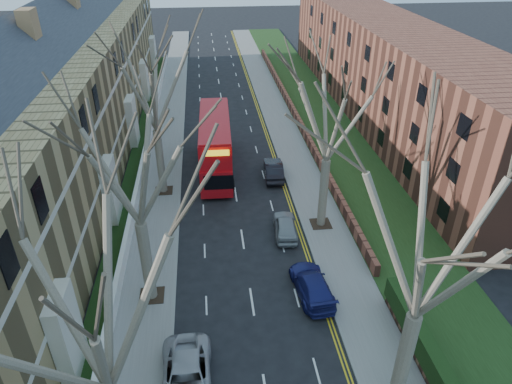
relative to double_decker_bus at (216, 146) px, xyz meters
name	(u,v)px	position (x,y,z in m)	size (l,w,h in m)	color
pavement_left	(167,136)	(-4.67, 7.54, -2.21)	(3.00, 102.00, 0.12)	slate
pavement_right	(285,131)	(7.33, 7.54, -2.21)	(3.00, 102.00, 0.12)	slate
terrace_left	(56,118)	(-12.32, -0.46, 3.26)	(9.70, 78.00, 13.60)	#977C4D
flats_right	(385,69)	(18.79, 11.54, 2.71)	(13.97, 54.00, 10.00)	brown
front_wall_left	(142,169)	(-6.32, -0.46, -1.65)	(0.30, 78.00, 1.00)	white
grass_verge_right	(327,128)	(11.83, 7.54, -2.12)	(6.00, 102.00, 0.06)	#1C3212
tree_left_mid	(85,296)	(-4.37, -25.46, 7.29)	(10.50, 10.50, 14.71)	brown
tree_left_far	(130,153)	(-4.37, -15.46, 6.97)	(10.15, 10.15, 14.22)	brown
tree_left_dist	(150,74)	(-4.37, -3.46, 7.29)	(10.50, 10.50, 14.71)	brown
tree_right_mid	(436,229)	(7.03, -23.46, 7.29)	(10.50, 10.50, 14.71)	brown
tree_right_far	(331,101)	(7.03, -9.46, 6.97)	(10.15, 10.15, 14.22)	brown
double_decker_bus	(216,146)	(0.00, 0.00, 0.00)	(3.06, 11.10, 4.61)	#B10C12
car_left_far	(187,379)	(-2.25, -21.74, -1.57)	(2.33, 5.05, 1.40)	#A8A7AC
car_right_near	(312,285)	(4.85, -16.18, -1.61)	(1.85, 4.55, 1.32)	navy
car_right_mid	(285,226)	(4.33, -10.16, -1.61)	(1.54, 3.84, 1.31)	gray
car_right_far	(274,170)	(4.75, -1.94, -1.57)	(1.47, 4.22, 1.39)	black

